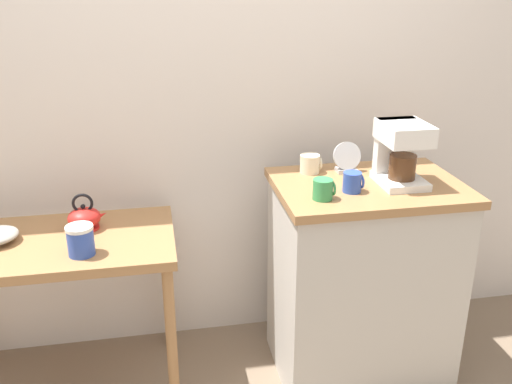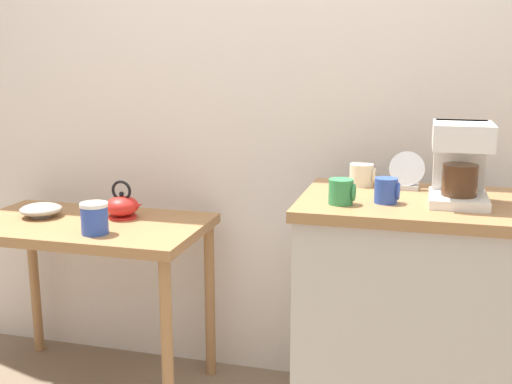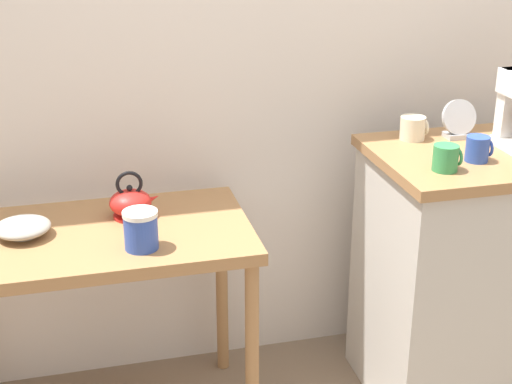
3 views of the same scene
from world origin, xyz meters
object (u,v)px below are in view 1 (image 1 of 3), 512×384
object	(u,v)px
teakettle	(85,218)
mug_tall_green	(323,189)
mug_small_cream	(310,164)
coffee_maker	(400,150)
canister_enamel	(81,240)
table_clock	(347,159)
mug_blue	(353,182)

from	to	relation	value
teakettle	mug_tall_green	xyz separation A→B (m)	(0.94, -0.32, 0.18)
teakettle	mug_small_cream	distance (m)	0.99
teakettle	mug_small_cream	size ratio (longest dim) A/B	1.79
coffee_maker	mug_small_cream	world-z (taller)	coffee_maker
canister_enamel	table_clock	distance (m)	1.16
teakettle	mug_blue	world-z (taller)	mug_blue
canister_enamel	mug_blue	size ratio (longest dim) A/B	1.47
canister_enamel	table_clock	xyz separation A→B (m)	(1.12, 0.21, 0.19)
mug_tall_green	coffee_maker	bearing A→B (deg)	18.44
canister_enamel	mug_blue	bearing A→B (deg)	-1.26
canister_enamel	mug_tall_green	bearing A→B (deg)	-4.75
canister_enamel	coffee_maker	world-z (taller)	coffee_maker
mug_tall_green	table_clock	bearing A→B (deg)	56.02
coffee_maker	mug_blue	size ratio (longest dim) A/B	3.19
teakettle	canister_enamel	bearing A→B (deg)	-88.34
teakettle	mug_blue	bearing A→B (deg)	-13.72
coffee_maker	mug_small_cream	bearing A→B (deg)	149.93
table_clock	mug_tall_green	bearing A→B (deg)	-123.98
teakettle	coffee_maker	xyz separation A→B (m)	(1.30, -0.20, 0.28)
mug_tall_green	table_clock	xyz separation A→B (m)	(0.19, 0.29, 0.02)
mug_small_cream	mug_tall_green	bearing A→B (deg)	-96.46
coffee_maker	table_clock	distance (m)	0.25
teakettle	coffee_maker	world-z (taller)	coffee_maker
teakettle	table_clock	size ratio (longest dim) A/B	1.24
coffee_maker	mug_blue	xyz separation A→B (m)	(-0.22, -0.07, -0.10)
mug_blue	mug_small_cream	xyz separation A→B (m)	(-0.10, 0.25, -0.00)
canister_enamel	mug_small_cream	size ratio (longest dim) A/B	1.28
teakettle	mug_small_cream	world-z (taller)	mug_small_cream
coffee_maker	mug_small_cream	size ratio (longest dim) A/B	2.78
coffee_maker	mug_small_cream	distance (m)	0.39
coffee_maker	mug_blue	distance (m)	0.25
mug_small_cream	canister_enamel	bearing A→B (deg)	-166.52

